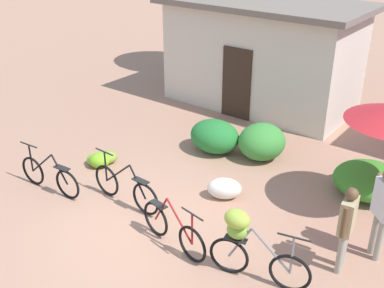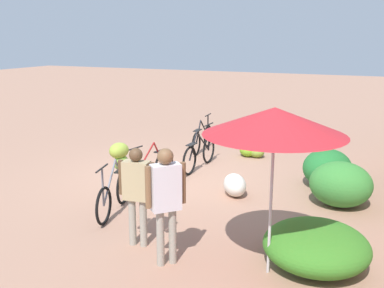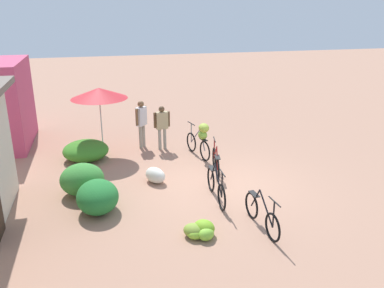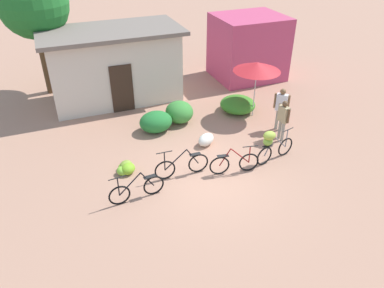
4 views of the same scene
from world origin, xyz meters
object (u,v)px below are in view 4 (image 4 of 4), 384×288
(building_low, at_px, (114,65))
(banana_pile_on_ground, at_px, (126,168))
(tree_behind_building, at_px, (33,5))
(person_bystander, at_px, (281,105))
(bicycle_center_loaded, at_px, (234,163))
(bicycle_leftmost, at_px, (137,189))
(bicycle_near_pile, at_px, (182,166))
(produce_sack, at_px, (206,140))
(shop_pink, at_px, (248,47))
(market_umbrella, at_px, (257,67))
(bicycle_by_shop, at_px, (272,143))
(person_vendor, at_px, (283,117))

(building_low, height_order, banana_pile_on_ground, building_low)
(tree_behind_building, height_order, person_bystander, tree_behind_building)
(person_bystander, bearing_deg, bicycle_center_loaded, -146.88)
(bicycle_leftmost, distance_m, bicycle_near_pile, 1.71)
(bicycle_near_pile, xyz_separation_m, banana_pile_on_ground, (-1.61, 0.84, -0.22))
(person_bystander, bearing_deg, produce_sack, -179.66)
(shop_pink, xyz_separation_m, banana_pile_on_ground, (-7.52, -5.82, -1.34))
(tree_behind_building, distance_m, bicycle_leftmost, 9.69)
(market_umbrella, xyz_separation_m, person_bystander, (0.35, -1.36, -1.06))
(bicycle_by_shop, height_order, banana_pile_on_ground, bicycle_by_shop)
(bicycle_center_loaded, bearing_deg, produce_sack, 95.44)
(bicycle_by_shop, distance_m, person_bystander, 2.32)
(banana_pile_on_ground, bearing_deg, tree_behind_building, 103.59)
(bicycle_near_pile, height_order, banana_pile_on_ground, bicycle_near_pile)
(building_low, relative_size, bicycle_by_shop, 3.59)
(bicycle_center_loaded, bearing_deg, bicycle_by_shop, 4.18)
(tree_behind_building, xyz_separation_m, bicycle_center_loaded, (5.01, -8.72, -3.52))
(bicycle_near_pile, height_order, bicycle_center_loaded, bicycle_near_pile)
(tree_behind_building, distance_m, bicycle_near_pile, 9.59)
(tree_behind_building, bearing_deg, produce_sack, -54.90)
(market_umbrella, distance_m, bicycle_near_pile, 5.24)
(building_low, distance_m, banana_pile_on_ground, 5.84)
(shop_pink, relative_size, person_vendor, 2.07)
(bicycle_leftmost, height_order, bicycle_center_loaded, bicycle_leftmost)
(shop_pink, relative_size, bicycle_leftmost, 1.91)
(bicycle_center_loaded, bearing_deg, market_umbrella, 52.22)
(bicycle_leftmost, bearing_deg, person_bystander, 18.21)
(building_low, bearing_deg, tree_behind_building, 146.03)
(person_bystander, bearing_deg, bicycle_by_shop, -129.90)
(bicycle_by_shop, relative_size, person_bystander, 0.96)
(person_bystander, bearing_deg, market_umbrella, 104.57)
(bicycle_near_pile, distance_m, bicycle_center_loaded, 1.67)
(building_low, relative_size, person_vendor, 3.76)
(bicycle_center_loaded, distance_m, person_bystander, 3.48)
(building_low, bearing_deg, bicycle_leftmost, -97.32)
(shop_pink, height_order, produce_sack, shop_pink)
(bicycle_leftmost, bearing_deg, person_vendor, 13.08)
(bicycle_near_pile, distance_m, person_bystander, 4.72)
(bicycle_by_shop, bearing_deg, market_umbrella, 70.30)
(bicycle_near_pile, bearing_deg, market_umbrella, 33.90)
(building_low, xyz_separation_m, bicycle_leftmost, (-0.90, -7.03, -1.20))
(bicycle_center_loaded, bearing_deg, building_low, 108.46)
(building_low, xyz_separation_m, person_vendor, (4.82, -5.70, -0.62))
(bicycle_leftmost, xyz_separation_m, bicycle_near_pile, (1.60, 0.60, 0.02))
(shop_pink, bearing_deg, person_vendor, -106.81)
(banana_pile_on_ground, xyz_separation_m, person_vendor, (5.73, -0.11, 0.79))
(bicycle_near_pile, distance_m, bicycle_by_shop, 3.03)
(market_umbrella, bearing_deg, shop_pink, 65.11)
(shop_pink, distance_m, person_bystander, 5.48)
(tree_behind_building, relative_size, produce_sack, 7.67)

